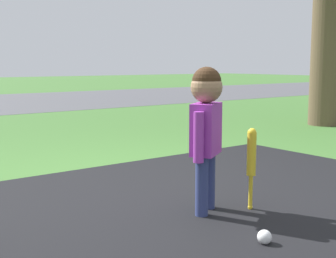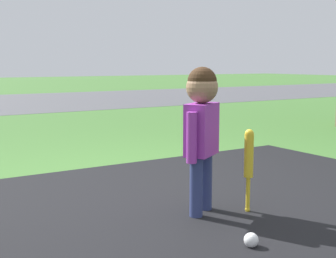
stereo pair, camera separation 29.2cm
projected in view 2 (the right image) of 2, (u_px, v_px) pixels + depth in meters
The scene contains 4 objects.
ground_plane at pixel (151, 192), 3.53m from camera, with size 60.00×60.00×0.00m, color #3D6B2D.
child at pixel (202, 120), 2.94m from camera, with size 0.34×0.26×0.94m.
baseball_bat at pixel (249, 159), 3.01m from camera, with size 0.06×0.06×0.55m.
sports_ball at pixel (251, 240), 2.46m from camera, with size 0.08×0.08×0.08m.
Camera 2 is at (-1.72, -2.97, 0.96)m, focal length 50.00 mm.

